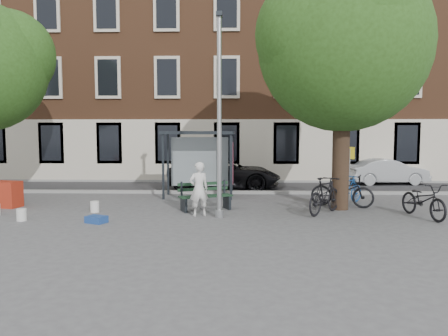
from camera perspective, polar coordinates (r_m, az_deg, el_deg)
name	(u,v)px	position (r m, az deg, el deg)	size (l,w,h in m)	color
ground	(219,217)	(13.43, -0.61, -6.44)	(90.00, 90.00, 0.00)	#4C4C4F
road	(226,187)	(20.33, 0.22, -2.53)	(40.00, 4.00, 0.01)	#28282B
curb_near	(224,192)	(18.35, 0.05, -3.17)	(40.00, 0.25, 0.12)	gray
curb_far	(227,181)	(22.31, 0.36, -1.72)	(40.00, 0.25, 0.12)	gray
building_row	(229,56)	(26.52, 0.60, 14.39)	(30.00, 8.00, 14.00)	brown
lamppost	(219,126)	(13.17, -0.62, 5.52)	(0.28, 0.35, 6.11)	#9EA0A3
tree_right	(345,38)	(15.23, 15.50, 15.99)	(5.76, 5.60, 8.20)	black
bus_shelter	(208,149)	(17.31, -2.05, 2.52)	(2.85, 1.45, 2.62)	#1E2328
painter	(199,189)	(13.51, -3.30, -2.76)	(0.61, 0.40, 1.68)	silver
bench	(205,198)	(14.57, -2.47, -3.87)	(1.84, 1.20, 0.91)	#1E2328
bike_a	(342,191)	(15.67, 15.16, -2.88)	(0.75, 2.15, 1.13)	black
bike_b	(348,190)	(16.32, 15.85, -2.73)	(0.49, 1.74, 1.05)	navy
bike_c	(423,200)	(14.57, 24.60, -3.83)	(0.72, 2.07, 1.09)	black
bike_d	(325,195)	(14.20, 13.03, -3.50)	(0.56, 1.98, 1.19)	black
car_dark	(224,173)	(19.81, 0.04, -0.69)	(2.34, 5.08, 1.41)	black
car_silver	(387,172)	(22.86, 20.57, -0.44)	(1.33, 3.82, 1.26)	#A6A9AE
red_stand	(7,194)	(16.83, -26.53, -3.09)	(0.90, 0.60, 0.90)	#9E2715
blue_crate	(96,219)	(13.14, -16.32, -6.46)	(0.55, 0.40, 0.20)	navy
bucket_b	(95,207)	(14.80, -16.53, -4.87)	(0.28, 0.28, 0.36)	white
bucket_c	(22,215)	(14.17, -24.93, -5.56)	(0.28, 0.28, 0.36)	silver
notice_sign	(350,161)	(17.23, 16.11, 0.87)	(0.34, 0.13, 2.02)	#9EA0A3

